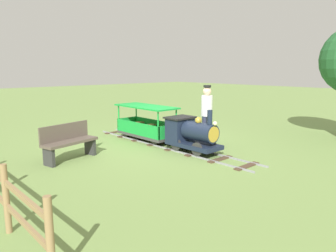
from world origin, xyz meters
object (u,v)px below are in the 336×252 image
at_px(conductor_person, 207,110).
at_px(park_bench, 69,142).
at_px(locomotive, 191,133).
at_px(passenger_car, 146,126).

distance_m(conductor_person, park_bench, 3.61).
relative_size(locomotive, passenger_car, 0.72).
xyz_separation_m(locomotive, conductor_person, (-0.85, -0.23, 0.47)).
bearing_deg(conductor_person, passenger_car, -60.78).
bearing_deg(locomotive, conductor_person, -165.03).
xyz_separation_m(passenger_car, park_bench, (2.52, 0.35, -0.01)).
distance_m(locomotive, park_bench, 2.89).
height_order(passenger_car, conductor_person, conductor_person).
xyz_separation_m(locomotive, passenger_car, (0.00, -1.76, -0.06)).
xyz_separation_m(conductor_person, park_bench, (3.37, -1.18, -0.54)).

